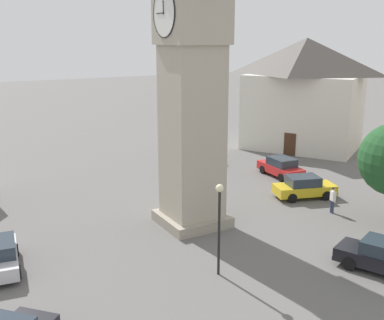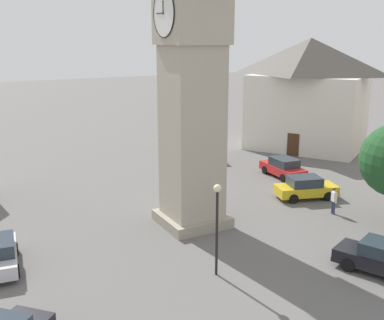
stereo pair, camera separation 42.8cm
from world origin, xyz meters
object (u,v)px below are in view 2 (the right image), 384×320
object	(u,v)px
car_red_corner	(382,258)
pedestrian	(334,198)
car_silver_kerb	(306,187)
car_green_alley	(200,155)
clock_tower	(192,29)
building_corner_back	(308,93)
car_blue_kerb	(283,167)
lamp_post	(217,214)

from	to	relation	value
car_red_corner	pedestrian	size ratio (longest dim) A/B	2.64
car_red_corner	car_silver_kerb	bearing A→B (deg)	-22.50
car_green_alley	car_silver_kerb	bearing A→B (deg)	-170.34
clock_tower	building_corner_back	size ratio (longest dim) A/B	1.42
car_blue_kerb	building_corner_back	bearing A→B (deg)	-50.52
car_silver_kerb	lamp_post	distance (m)	12.70
car_silver_kerb	pedestrian	distance (m)	3.11
pedestrian	lamp_post	world-z (taller)	lamp_post
car_red_corner	car_green_alley	world-z (taller)	same
car_blue_kerb	car_red_corner	world-z (taller)	same
car_red_corner	pedestrian	world-z (taller)	pedestrian
car_blue_kerb	lamp_post	world-z (taller)	lamp_post
lamp_post	car_green_alley	bearing A→B (deg)	-27.19
clock_tower	car_red_corner	world-z (taller)	clock_tower
car_green_alley	lamp_post	size ratio (longest dim) A/B	1.00
car_silver_kerb	pedestrian	size ratio (longest dim) A/B	2.63
car_red_corner	car_green_alley	bearing A→B (deg)	-5.78
car_silver_kerb	car_red_corner	size ratio (longest dim) A/B	1.00
car_red_corner	clock_tower	bearing A→B (deg)	27.28
car_green_alley	car_red_corner	bearing A→B (deg)	174.22
car_red_corner	lamp_post	distance (m)	8.00
building_corner_back	lamp_post	bearing A→B (deg)	130.16
lamp_post	building_corner_back	bearing A→B (deg)	-49.84
car_red_corner	car_green_alley	distance (m)	21.07
clock_tower	building_corner_back	world-z (taller)	clock_tower
clock_tower	car_red_corner	distance (m)	14.82
lamp_post	pedestrian	bearing A→B (deg)	-73.23
clock_tower	building_corner_back	bearing A→B (deg)	-58.25
clock_tower	lamp_post	xyz separation A→B (m)	(-5.94, 1.94, -8.07)
clock_tower	lamp_post	size ratio (longest dim) A/B	4.33
car_green_alley	pedestrian	size ratio (longest dim) A/B	2.59
car_red_corner	lamp_post	xyz separation A→B (m)	(3.54, 6.83, 2.23)
car_blue_kerb	car_green_alley	xyz separation A→B (m)	(6.48, 3.81, 0.00)
clock_tower	car_silver_kerb	world-z (taller)	clock_tower
car_blue_kerb	car_silver_kerb	size ratio (longest dim) A/B	0.95
building_corner_back	car_blue_kerb	bearing A→B (deg)	129.48
clock_tower	car_green_alley	bearing A→B (deg)	-31.41
car_blue_kerb	pedestrian	bearing A→B (deg)	163.13
car_blue_kerb	car_silver_kerb	distance (m)	5.10
car_silver_kerb	car_green_alley	bearing A→B (deg)	9.66
building_corner_back	lamp_post	distance (m)	27.66
pedestrian	building_corner_back	xyz separation A→B (m)	(14.64, -10.67, 4.39)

